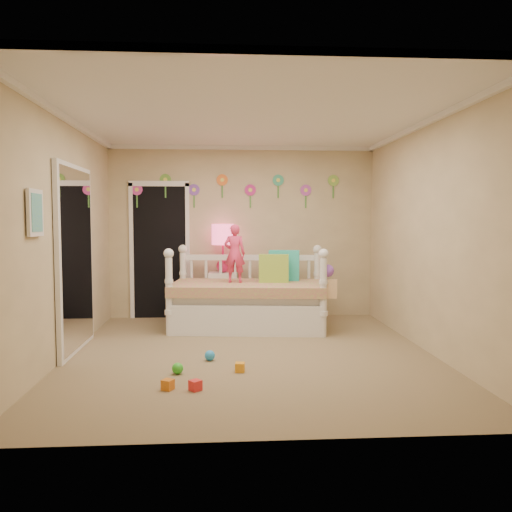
{
  "coord_description": "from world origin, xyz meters",
  "views": [
    {
      "loc": [
        -0.32,
        -5.61,
        1.49
      ],
      "look_at": [
        0.1,
        0.6,
        1.05
      ],
      "focal_mm": 36.18,
      "sensor_mm": 36.0,
      "label": 1
    }
  ],
  "objects": [
    {
      "name": "pillow_turquoise",
      "position": [
        0.57,
        1.61,
        0.84
      ],
      "size": [
        0.45,
        0.22,
        0.43
      ],
      "primitive_type": "cube",
      "rotation": [
        0.0,
        0.0,
        -0.18
      ],
      "color": "#25BCA8",
      "rests_on": "daybed"
    },
    {
      "name": "floor",
      "position": [
        0.0,
        0.0,
        0.0
      ],
      "size": [
        4.0,
        4.5,
        0.01
      ],
      "primitive_type": "cube",
      "color": "#7F684C",
      "rests_on": "ground"
    },
    {
      "name": "hanging_bag",
      "position": [
        1.04,
        0.84,
        0.69
      ],
      "size": [
        0.2,
        0.16,
        0.36
      ],
      "primitive_type": null,
      "color": "beige",
      "rests_on": "daybed"
    },
    {
      "name": "closet_doorway",
      "position": [
        -1.25,
        2.23,
        1.03
      ],
      "size": [
        0.9,
        0.04,
        2.07
      ],
      "primitive_type": "cube",
      "color": "black",
      "rests_on": "back_wall"
    },
    {
      "name": "flower_decals",
      "position": [
        -0.09,
        2.24,
        1.94
      ],
      "size": [
        3.4,
        0.02,
        0.5
      ],
      "primitive_type": null,
      "color": "#B2668C",
      "rests_on": "back_wall"
    },
    {
      "name": "wall_picture",
      "position": [
        -1.97,
        -0.9,
        1.55
      ],
      "size": [
        0.05,
        0.34,
        0.42
      ],
      "primitive_type": "cube",
      "color": "white",
      "rests_on": "left_wall"
    },
    {
      "name": "daybed",
      "position": [
        0.04,
        1.39,
        0.57
      ],
      "size": [
        2.2,
        1.34,
        1.13
      ],
      "primitive_type": null,
      "rotation": [
        0.0,
        0.0,
        -0.11
      ],
      "color": "white",
      "rests_on": "floor"
    },
    {
      "name": "pillow_lime",
      "position": [
        0.4,
        1.4,
        0.82
      ],
      "size": [
        0.42,
        0.19,
        0.38
      ],
      "primitive_type": "cube",
      "rotation": [
        0.0,
        0.0,
        -0.11
      ],
      "color": "#91BA38",
      "rests_on": "daybed"
    },
    {
      "name": "ceiling",
      "position": [
        0.0,
        0.0,
        2.6
      ],
      "size": [
        4.0,
        4.5,
        0.01
      ],
      "primitive_type": "cube",
      "color": "white",
      "rests_on": "floor"
    },
    {
      "name": "right_wall",
      "position": [
        2.0,
        0.0,
        1.3
      ],
      "size": [
        0.01,
        4.5,
        2.6
      ],
      "primitive_type": "cube",
      "color": "tan",
      "rests_on": "floor"
    },
    {
      "name": "nightstand",
      "position": [
        -0.3,
        2.07,
        0.35
      ],
      "size": [
        0.44,
        0.34,
        0.7
      ],
      "primitive_type": "cube",
      "rotation": [
        0.0,
        0.0,
        -0.06
      ],
      "color": "white",
      "rests_on": "floor"
    },
    {
      "name": "mirror_closet",
      "position": [
        -1.96,
        0.3,
        1.05
      ],
      "size": [
        0.07,
        1.3,
        2.1
      ],
      "primitive_type": "cube",
      "color": "white",
      "rests_on": "left_wall"
    },
    {
      "name": "toy_scatter",
      "position": [
        -0.51,
        -0.55,
        0.06
      ],
      "size": [
        1.23,
        1.5,
        0.11
      ],
      "primitive_type": null,
      "rotation": [
        0.0,
        0.0,
        0.38
      ],
      "color": "#996666",
      "rests_on": "floor"
    },
    {
      "name": "crown_molding",
      "position": [
        0.0,
        0.0,
        2.57
      ],
      "size": [
        4.0,
        4.5,
        0.06
      ],
      "primitive_type": null,
      "color": "white",
      "rests_on": "ceiling"
    },
    {
      "name": "back_wall",
      "position": [
        0.0,
        2.25,
        1.3
      ],
      "size": [
        4.0,
        0.01,
        2.6
      ],
      "primitive_type": "cube",
      "color": "tan",
      "rests_on": "floor"
    },
    {
      "name": "left_wall",
      "position": [
        -2.0,
        0.0,
        1.3
      ],
      "size": [
        0.01,
        4.5,
        2.6
      ],
      "primitive_type": "cube",
      "color": "tan",
      "rests_on": "floor"
    },
    {
      "name": "table_lamp",
      "position": [
        -0.3,
        2.07,
        1.18
      ],
      "size": [
        0.33,
        0.33,
        0.72
      ],
      "color": "#D11B50",
      "rests_on": "nightstand"
    },
    {
      "name": "child",
      "position": [
        -0.14,
        1.4,
        1.03
      ],
      "size": [
        0.32,
        0.24,
        0.8
      ],
      "primitive_type": "imported",
      "rotation": [
        0.0,
        0.0,
        2.98
      ],
      "color": "#F23765",
      "rests_on": "daybed"
    }
  ]
}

